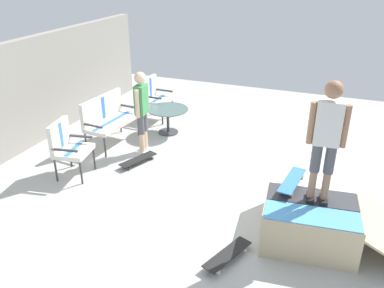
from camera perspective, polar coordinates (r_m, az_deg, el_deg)
ground_plane at (r=6.86m, az=1.87°, el=-6.78°), size 12.00×12.00×0.10m
back_wall_cinderblock at (r=8.45m, az=-24.62°, el=5.64°), size 9.00×0.20×2.15m
skate_ramp at (r=5.90m, az=16.76°, el=-9.75°), size 1.55×2.17×0.62m
patio_bench at (r=8.41m, az=-12.01°, el=3.99°), size 1.29×0.66×1.02m
patio_chair_near_house at (r=9.59m, az=-5.45°, el=7.08°), size 0.64×0.57×1.02m
patio_chair_by_wall at (r=7.31m, az=-17.46°, el=0.03°), size 0.71×0.65×1.02m
patio_table at (r=8.81m, az=-3.47°, el=4.04°), size 0.90×0.90×0.57m
person_watching at (r=7.76m, az=-7.21°, el=5.23°), size 0.48×0.27×1.65m
person_skater at (r=5.22m, az=18.69°, el=1.24°), size 0.26×0.48×1.66m
skateboard_by_bench at (r=7.66m, az=-7.70°, el=-2.21°), size 0.82×0.48×0.10m
skateboard_spare at (r=5.38m, az=5.08°, el=-15.46°), size 0.82×0.48×0.10m
skateboard_on_ramp at (r=5.86m, az=14.10°, el=-5.12°), size 0.82×0.30×0.10m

